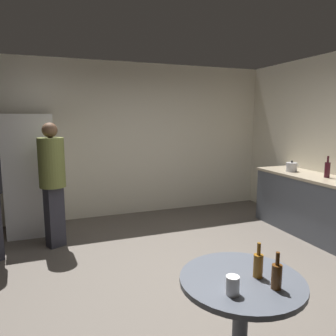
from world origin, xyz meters
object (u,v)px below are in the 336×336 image
beer_bottle_brown (277,275)px  plastic_cup_white (233,285)px  wine_bottle_on_counter (327,169)px  foreground_table (241,293)px  beer_bottle_amber (258,265)px  kettle (292,167)px  person_in_olive_shirt (52,175)px  refrigerator (31,174)px

beer_bottle_brown → plastic_cup_white: (-0.28, 0.04, -0.03)m
wine_bottle_on_counter → foreground_table: size_ratio=0.39×
wine_bottle_on_counter → foreground_table: bearing=-145.6°
beer_bottle_amber → beer_bottle_brown: bearing=-84.2°
kettle → person_in_olive_shirt: bearing=172.6°
refrigerator → foreground_table: bearing=-68.6°
beer_bottle_amber → plastic_cup_white: beer_bottle_amber is taller
refrigerator → plastic_cup_white: refrigerator is taller
kettle → foreground_table: bearing=-136.5°
refrigerator → kettle: refrigerator is taller
foreground_table → beer_bottle_brown: 0.29m
foreground_table → person_in_olive_shirt: 3.06m
beer_bottle_amber → beer_bottle_brown: size_ratio=1.00×
beer_bottle_brown → person_in_olive_shirt: 3.25m
beer_bottle_amber → person_in_olive_shirt: (-1.19, 2.86, 0.17)m
kettle → wine_bottle_on_counter: (0.10, -0.59, 0.05)m
refrigerator → plastic_cup_white: bearing=-71.5°
wine_bottle_on_counter → beer_bottle_amber: size_ratio=1.35×
refrigerator → kettle: 4.06m
refrigerator → plastic_cup_white: (1.23, -3.69, -0.11)m
beer_bottle_amber → refrigerator: bearing=112.7°
refrigerator → beer_bottle_amber: refrigerator is taller
wine_bottle_on_counter → person_in_olive_shirt: 3.83m
wine_bottle_on_counter → foreground_table: wine_bottle_on_counter is taller
beer_bottle_amber → plastic_cup_white: (-0.26, -0.12, -0.03)m
kettle → plastic_cup_white: bearing=-136.6°
wine_bottle_on_counter → plastic_cup_white: bearing=-145.2°
plastic_cup_white → person_in_olive_shirt: size_ratio=0.07×
wine_bottle_on_counter → person_in_olive_shirt: bearing=164.0°
wine_bottle_on_counter → beer_bottle_brown: (-2.47, -1.96, -0.20)m
beer_bottle_amber → beer_bottle_brown: same height
kettle → beer_bottle_brown: (-2.37, -2.55, -0.15)m
foreground_table → plastic_cup_white: bearing=-138.5°
beer_bottle_amber → person_in_olive_shirt: 3.10m
kettle → person_in_olive_shirt: person_in_olive_shirt is taller
wine_bottle_on_counter → refrigerator: bearing=156.0°
foreground_table → beer_bottle_amber: bearing=-11.9°
person_in_olive_shirt → plastic_cup_white: bearing=-9.1°
kettle → foreground_table: kettle is taller
plastic_cup_white → foreground_table: bearing=41.5°
plastic_cup_white → person_in_olive_shirt: bearing=107.3°
kettle → wine_bottle_on_counter: 0.61m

